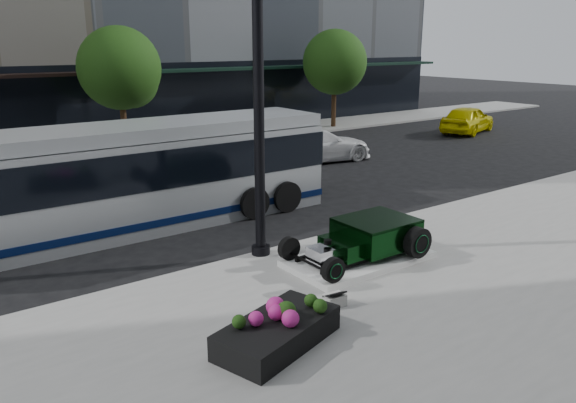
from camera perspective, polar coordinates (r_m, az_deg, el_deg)
ground at (r=16.22m, az=-3.21°, el=-2.44°), size 120.00×120.00×0.00m
sidewalk_far at (r=28.65m, az=-18.69°, el=4.98°), size 70.00×4.00×0.12m
street_trees at (r=27.72m, az=-16.48°, el=12.56°), size 29.80×3.80×5.70m
display_plinth at (r=13.35m, az=7.16°, el=-5.79°), size 3.40×1.80×0.15m
hot_rod at (r=13.39m, az=8.27°, el=-3.47°), size 3.22×2.00×0.81m
info_plaque at (r=11.20m, az=4.75°, el=-9.87°), size 0.43×0.34×0.31m
lamppost at (r=12.89m, az=-3.00°, el=10.57°), size 0.45×0.45×8.19m
flower_planter at (r=9.79m, az=-1.09°, el=-12.93°), size 2.46×1.72×0.73m
transit_bus at (r=16.17m, az=-16.25°, el=2.36°), size 12.12×2.88×2.92m
white_sedan at (r=24.72m, az=2.87°, el=5.77°), size 5.32×2.73×1.48m
yellow_taxi at (r=34.20m, az=17.78°, el=7.96°), size 4.97×3.14×1.58m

